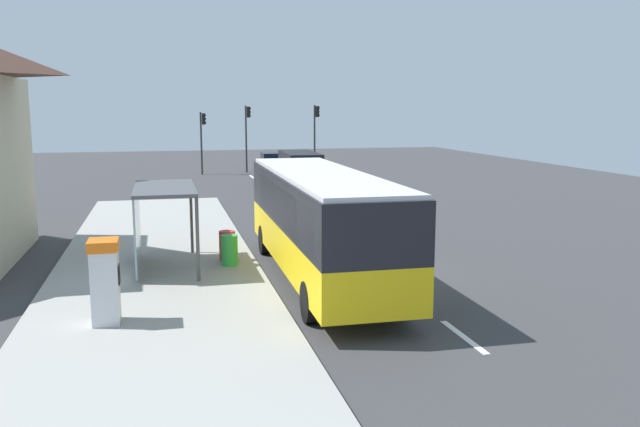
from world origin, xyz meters
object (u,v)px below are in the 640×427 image
object	(u,v)px
white_van	(300,168)
sedan_near	(272,162)
traffic_light_near_side	(316,128)
bus_shelter	(155,206)
ticket_machine	(105,281)
recycling_bin_red	(227,246)
bus	(320,219)
recycling_bin_green	(229,250)
traffic_light_median	(247,128)
traffic_light_far_side	(202,133)

from	to	relation	value
white_van	sedan_near	distance (m)	11.12
traffic_light_near_side	bus_shelter	size ratio (longest dim) A/B	1.30
ticket_machine	recycling_bin_red	world-z (taller)	ticket_machine
recycling_bin_red	sedan_near	bearing A→B (deg)	77.85
bus	sedan_near	size ratio (longest dim) A/B	2.47
recycling_bin_green	traffic_light_median	bearing A→B (deg)	81.61
bus	ticket_machine	bearing A→B (deg)	-151.23
recycling_bin_green	traffic_light_near_side	xyz separation A→B (m)	(9.70, 29.56, 2.80)
sedan_near	traffic_light_near_side	size ratio (longest dim) A/B	0.86
bus	ticket_machine	distance (m)	6.64
bus	traffic_light_near_side	xyz separation A→B (m)	(7.21, 31.32, 1.62)
bus	bus_shelter	xyz separation A→B (m)	(-4.70, 1.97, 0.25)
recycling_bin_red	traffic_light_near_side	size ratio (longest dim) A/B	0.18
recycling_bin_green	recycling_bin_red	world-z (taller)	same
sedan_near	traffic_light_far_side	distance (m)	5.91
bus	sedan_near	distance (m)	32.93
sedan_near	white_van	bearing A→B (deg)	-90.53
ticket_machine	recycling_bin_red	distance (m)	6.55
white_van	traffic_light_median	distance (m)	11.69
traffic_light_near_side	bus_shelter	xyz separation A→B (m)	(-11.91, -29.35, -1.36)
sedan_near	traffic_light_near_side	distance (m)	4.37
traffic_light_far_side	sedan_near	bearing A→B (deg)	5.78
bus	recycling_bin_red	distance (m)	3.70
sedan_near	bus_shelter	world-z (taller)	bus_shelter
traffic_light_far_side	traffic_light_median	xyz separation A→B (m)	(3.49, 0.80, 0.30)
ticket_machine	traffic_light_median	size ratio (longest dim) A/B	0.37
white_van	ticket_machine	world-z (taller)	white_van
white_van	recycling_bin_red	distance (m)	20.15
ticket_machine	recycling_bin_red	size ratio (longest dim) A/B	2.04
recycling_bin_red	traffic_light_far_side	xyz separation A→B (m)	(1.10, 29.66, 2.47)
traffic_light_median	bus_shelter	bearing A→B (deg)	-102.41
bus_shelter	recycling_bin_red	bearing A→B (deg)	12.61
bus	white_van	bearing A→B (deg)	79.72
ticket_machine	traffic_light_far_side	world-z (taller)	traffic_light_far_side
sedan_near	traffic_light_far_side	xyz separation A→B (m)	(-5.40, -0.55, 2.34)
traffic_light_far_side	white_van	bearing A→B (deg)	-63.36
ticket_machine	recycling_bin_green	distance (m)	5.96
traffic_light_near_side	sedan_near	bearing A→B (deg)	157.14
sedan_near	traffic_light_near_side	xyz separation A→B (m)	(3.19, -1.35, 2.67)
white_van	traffic_light_median	bearing A→B (deg)	99.02
sedan_near	traffic_light_median	world-z (taller)	traffic_light_median
bus_shelter	traffic_light_far_side	bearing A→B (deg)	83.72
traffic_light_near_side	traffic_light_far_side	bearing A→B (deg)	174.68
recycling_bin_green	bus_shelter	distance (m)	2.65
traffic_light_near_side	bus_shelter	bearing A→B (deg)	-112.08
traffic_light_far_side	traffic_light_median	world-z (taller)	traffic_light_median
recycling_bin_green	white_van	bearing A→B (deg)	72.09
recycling_bin_green	traffic_light_far_side	xyz separation A→B (m)	(1.10, 30.36, 2.47)
recycling_bin_red	traffic_light_median	bearing A→B (deg)	81.42
bus	recycling_bin_green	size ratio (longest dim) A/B	11.62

